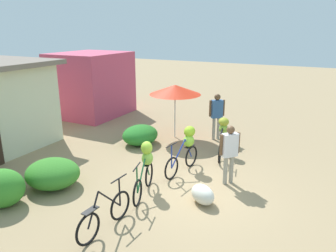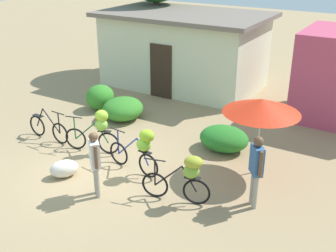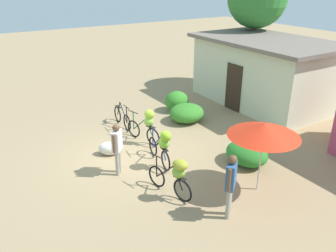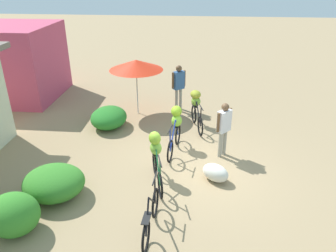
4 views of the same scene
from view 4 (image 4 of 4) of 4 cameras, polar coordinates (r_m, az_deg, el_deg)
The scene contains 13 objects.
ground_plane at distance 8.91m, azimuth 4.77°, elevation -7.27°, with size 60.00×60.00×0.00m, color #9C835E.
shop_pink at distance 14.55m, azimuth -24.21°, elevation 10.00°, with size 3.20×2.80×2.86m, color #BD4261.
hedge_bush_front_left at distance 7.41m, azimuth -25.13°, elevation -13.66°, with size 0.95×1.04×0.87m, color #358428.
hedge_bush_front_right at distance 8.15m, azimuth -19.08°, elevation -9.22°, with size 1.30×1.42×0.72m, color #357E27.
hedge_bush_mid at distance 11.12m, azimuth -10.18°, elevation 1.44°, with size 1.39×1.18×0.67m, color #267626.
market_umbrella at distance 11.59m, azimuth -5.52°, elevation 10.45°, with size 1.87×1.87×1.98m.
bicycle_leftmost at distance 6.82m, azimuth -2.97°, elevation -15.42°, with size 1.61×0.17×0.97m.
bicycle_near_pile at distance 8.06m, azimuth -2.06°, elevation -4.99°, with size 1.59×0.53×1.27m.
bicycle_center_loaded at distance 9.48m, azimuth 1.34°, elevation 0.13°, with size 1.65×0.34×1.25m.
bicycle_by_shop at distance 10.91m, azimuth 4.89°, elevation 3.47°, with size 1.57×0.52×1.19m.
produce_sack at distance 8.39m, azimuth 8.17°, elevation -7.98°, with size 0.70×0.44×0.44m, color silver.
person_vendor at distance 9.12m, azimuth 9.62°, elevation 0.25°, with size 0.45×0.42×1.59m.
person_bystander at distance 12.08m, azimuth 1.86°, elevation 7.42°, with size 0.40×0.47×1.69m.
Camera 4 is at (-7.47, 0.07, 4.85)m, focal length 35.35 mm.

